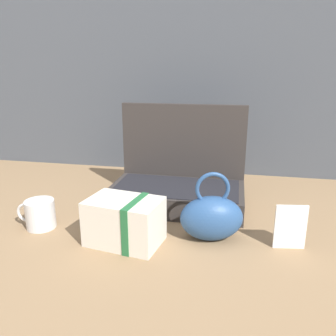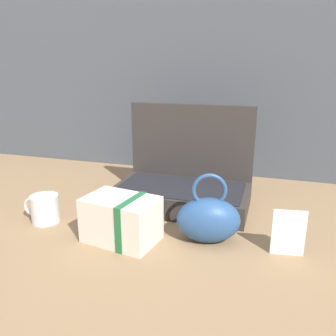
{
  "view_description": "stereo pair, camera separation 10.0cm",
  "coord_description": "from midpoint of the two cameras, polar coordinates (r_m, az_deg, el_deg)",
  "views": [
    {
      "loc": [
        0.19,
        -0.96,
        0.47
      ],
      "look_at": [
        -0.0,
        -0.02,
        0.18
      ],
      "focal_mm": 36.35,
      "sensor_mm": 36.0,
      "label": 1
    },
    {
      "loc": [
        0.29,
        -0.93,
        0.47
      ],
      "look_at": [
        -0.0,
        -0.02,
        0.18
      ],
      "focal_mm": 36.35,
      "sensor_mm": 36.0,
      "label": 2
    }
  ],
  "objects": [
    {
      "name": "info_card_left",
      "position": [
        0.95,
        17.02,
        -9.51
      ],
      "size": [
        0.08,
        0.02,
        0.12
      ],
      "primitive_type": "cube",
      "rotation": [
        0.0,
        0.0,
        0.14
      ],
      "color": "white",
      "rests_on": "ground_plane"
    },
    {
      "name": "ground_plane",
      "position": [
        1.08,
        -2.44,
        -9.06
      ],
      "size": [
        6.0,
        6.0,
        0.0
      ],
      "primitive_type": "plane",
      "color": "#8C6D4C"
    },
    {
      "name": "open_suitcase",
      "position": [
        1.2,
        -0.63,
        -2.32
      ],
      "size": [
        0.46,
        0.27,
        0.34
      ],
      "color": "#332D2B",
      "rests_on": "ground_plane"
    },
    {
      "name": "teal_pouch_handbag",
      "position": [
        0.95,
        4.33,
        -8.27
      ],
      "size": [
        0.19,
        0.14,
        0.2
      ],
      "color": "#284C7F",
      "rests_on": "ground_plane"
    },
    {
      "name": "back_wall",
      "position": [
        1.56,
        2.84,
        25.15
      ],
      "size": [
        3.2,
        0.06,
        1.4
      ],
      "primitive_type": "cube",
      "color": "#474C54",
      "rests_on": "ground_plane"
    },
    {
      "name": "coffee_mug",
      "position": [
        1.12,
        -23.17,
        -7.16
      ],
      "size": [
        0.12,
        0.09,
        0.09
      ],
      "color": "silver",
      "rests_on": "ground_plane"
    },
    {
      "name": "cream_toiletry_bag",
      "position": [
        0.95,
        -10.16,
        -8.89
      ],
      "size": [
        0.22,
        0.16,
        0.13
      ],
      "color": "silver",
      "rests_on": "ground_plane"
    }
  ]
}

